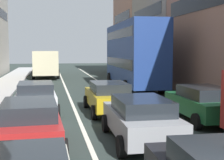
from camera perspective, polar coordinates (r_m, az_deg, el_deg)
lane_stripe_left at (r=23.11m, az=-7.95°, el=-2.19°), size 0.16×60.00×0.01m
lane_stripe_right at (r=23.53m, az=0.35°, el=-2.00°), size 0.16×60.00×0.01m
building_row_right at (r=29.21m, az=15.33°, el=11.07°), size 7.20×43.90×13.58m
sedan_centre_lane_second at (r=10.59m, az=5.07°, el=-6.80°), size 2.12×4.33×1.49m
wagon_left_lane_second at (r=10.20m, az=-14.47°, el=-7.43°), size 2.19×4.36×1.49m
hatchback_centre_lane_third at (r=15.43m, az=-0.59°, el=-2.93°), size 2.08×4.31×1.49m
sedan_left_lane_third at (r=15.74m, az=-13.44°, el=-2.92°), size 2.20×4.37×1.49m
sedan_right_lane_behind_truck at (r=14.17m, az=15.85°, el=-3.89°), size 2.10×4.32×1.49m
bus_mid_queue_primary at (r=24.97m, az=3.84°, el=4.92°), size 2.95×10.55×5.06m
bus_far_queue_secondary at (r=36.98m, az=-11.75°, el=3.30°), size 2.89×10.53×2.90m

